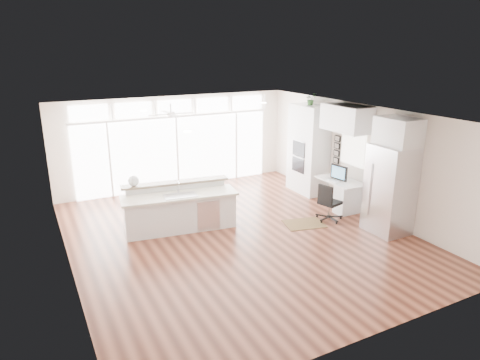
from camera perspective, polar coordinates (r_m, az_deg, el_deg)
floor at (r=9.65m, az=-0.29°, el=-7.42°), size 7.00×8.00×0.02m
ceiling at (r=8.86m, az=-0.32°, el=8.70°), size 7.00×8.00×0.02m
wall_back at (r=12.74m, az=-8.56°, el=5.01°), size 7.00×0.04×2.70m
wall_front at (r=6.13m, az=17.24°, el=-9.47°), size 7.00×0.04×2.70m
wall_left at (r=8.26m, az=-22.49°, el=-2.98°), size 0.04×8.00×2.70m
wall_right at (r=11.14m, az=15.95°, el=2.74°), size 0.04×8.00×2.70m
glass_wall at (r=12.75m, az=-8.41°, el=3.64°), size 5.80×0.06×2.08m
transom_row at (r=12.51m, az=-8.68°, el=9.57°), size 5.90×0.06×0.40m
desk_window at (r=11.28m, az=14.85°, el=4.06°), size 0.04×0.85×0.85m
ceiling_fan at (r=11.27m, az=-9.22°, el=9.22°), size 1.16×1.16×0.32m
recessed_lights at (r=9.04m, az=-0.90°, el=8.74°), size 3.40×3.00×0.02m
oven_cabinet at (r=12.29m, az=9.09°, el=4.06°), size 0.64×1.20×2.50m
desk_nook at (r=11.39m, az=13.16°, el=-1.83°), size 0.72×1.30×0.76m
upper_cabinets at (r=10.94m, az=14.03°, el=8.00°), size 0.64×1.30×0.64m
refrigerator at (r=10.06m, az=19.35°, el=-1.21°), size 0.76×0.90×2.00m
fridge_cabinet at (r=9.79m, az=20.36°, el=6.08°), size 0.64×0.90×0.60m
framed_photos at (r=11.77m, az=12.79°, el=3.99°), size 0.06×0.22×0.80m
kitchen_island at (r=9.85m, az=-7.99°, el=-3.75°), size 2.71×1.33×1.03m
rug at (r=10.33m, az=8.55°, el=-5.79°), size 1.05×0.86×0.01m
office_chair at (r=10.53m, az=11.91°, el=-2.91°), size 0.57×0.55×0.91m
fishbowl at (r=9.89m, az=-14.01°, el=-0.09°), size 0.27×0.27×0.25m
monitor at (r=11.16m, az=13.06°, el=0.98°), size 0.16×0.52×0.43m
keyboard at (r=11.11m, az=12.31°, el=-0.14°), size 0.14×0.36×0.02m
potted_plant at (r=12.06m, az=9.40°, el=10.43°), size 0.32×0.35×0.25m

